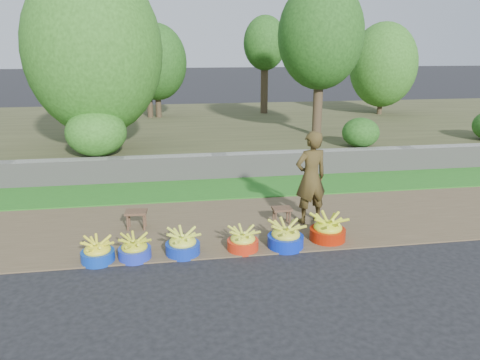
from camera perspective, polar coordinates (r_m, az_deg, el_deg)
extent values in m
plane|color=black|center=(6.67, 1.80, -9.27)|extent=(120.00, 120.00, 0.00)
cube|color=brown|center=(7.80, 0.02, -5.34)|extent=(80.00, 2.50, 0.02)
cube|color=#27701E|center=(9.66, -1.92, -1.01)|extent=(80.00, 1.50, 0.04)
cube|color=gray|center=(10.41, -2.55, 1.68)|extent=(80.00, 0.35, 0.55)
cube|color=#464729|center=(15.19, -4.79, 6.11)|extent=(80.00, 10.00, 0.50)
cylinder|color=#403221|center=(12.91, 9.47, 9.69)|extent=(0.25, 0.25, 1.95)
ellipsoid|color=#245719|center=(12.84, 9.82, 17.00)|extent=(2.23, 2.23, 2.79)
cylinder|color=#403221|center=(17.61, 16.73, 9.36)|extent=(0.17, 0.17, 1.02)
ellipsoid|color=#337121|center=(17.53, 17.05, 13.27)|extent=(2.33, 2.33, 2.91)
cylinder|color=#403221|center=(16.37, -9.95, 9.70)|extent=(0.19, 0.19, 1.23)
ellipsoid|color=#245719|center=(16.28, -10.16, 13.97)|extent=(2.02, 2.02, 2.52)
cylinder|color=#403221|center=(17.13, 2.98, 11.48)|extent=(0.26, 0.26, 2.00)
ellipsoid|color=#245719|center=(17.07, 3.05, 16.34)|extent=(1.51, 1.51, 1.89)
cylinder|color=#403221|center=(11.57, -16.76, 6.97)|extent=(0.20, 0.20, 1.33)
ellipsoid|color=#337121|center=(11.45, -17.41, 14.84)|extent=(3.09, 3.09, 3.86)
cylinder|color=#403221|center=(16.39, -10.95, 9.57)|extent=(0.18, 0.18, 1.18)
ellipsoid|color=#337121|center=(16.31, -11.16, 13.37)|extent=(1.67, 1.67, 2.08)
ellipsoid|color=#245719|center=(11.62, 14.49, 5.62)|extent=(0.89, 0.89, 0.71)
ellipsoid|color=#337121|center=(10.77, -17.13, 5.57)|extent=(1.32, 1.32, 1.05)
cylinder|color=#0E38A7|center=(6.76, -16.93, -8.91)|extent=(0.45, 0.45, 0.16)
ellipsoid|color=yellow|center=(6.70, -17.02, -7.93)|extent=(0.40, 0.40, 0.26)
cylinder|color=#1E32B3|center=(6.72, -12.70, -8.73)|extent=(0.45, 0.45, 0.16)
ellipsoid|color=gold|center=(6.67, -12.76, -7.74)|extent=(0.40, 0.40, 0.26)
cylinder|color=#102EA7|center=(6.73, -6.98, -8.33)|extent=(0.49, 0.49, 0.18)
ellipsoid|color=#D5EA3D|center=(6.68, -7.02, -7.26)|extent=(0.43, 0.43, 0.28)
cylinder|color=red|center=(6.81, 0.35, -7.95)|extent=(0.45, 0.45, 0.16)
ellipsoid|color=#D2DD38|center=(6.76, 0.35, -6.97)|extent=(0.40, 0.40, 0.26)
cylinder|color=#0926B7|center=(6.93, 5.57, -7.49)|extent=(0.53, 0.53, 0.19)
ellipsoid|color=gold|center=(6.87, 5.60, -6.36)|extent=(0.46, 0.46, 0.30)
cylinder|color=#A31B05|center=(7.25, 10.61, -6.58)|extent=(0.54, 0.54, 0.19)
ellipsoid|color=#D6EC24|center=(7.20, 10.67, -5.47)|extent=(0.47, 0.47, 0.31)
cube|color=#4F3626|center=(7.66, -12.57, -3.85)|extent=(0.36, 0.28, 0.04)
cylinder|color=#4F3626|center=(7.65, -13.54, -5.13)|extent=(0.04, 0.04, 0.26)
cylinder|color=#4F3626|center=(7.61, -11.62, -5.11)|extent=(0.04, 0.04, 0.26)
cylinder|color=#4F3626|center=(7.81, -13.36, -4.66)|extent=(0.04, 0.04, 0.26)
cylinder|color=#4F3626|center=(7.78, -11.48, -4.64)|extent=(0.04, 0.04, 0.26)
cube|color=#4F3626|center=(7.73, 5.12, -3.52)|extent=(0.31, 0.24, 0.04)
cylinder|color=#4F3626|center=(7.67, 4.39, -4.73)|extent=(0.03, 0.03, 0.24)
cylinder|color=#4F3626|center=(7.73, 6.09, -4.62)|extent=(0.03, 0.03, 0.24)
cylinder|color=#4F3626|center=(7.82, 4.11, -4.31)|extent=(0.03, 0.03, 0.24)
cylinder|color=#4F3626|center=(7.88, 5.78, -4.20)|extent=(0.03, 0.03, 0.24)
imported|color=black|center=(7.70, 8.63, 0.30)|extent=(0.63, 0.48, 1.54)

